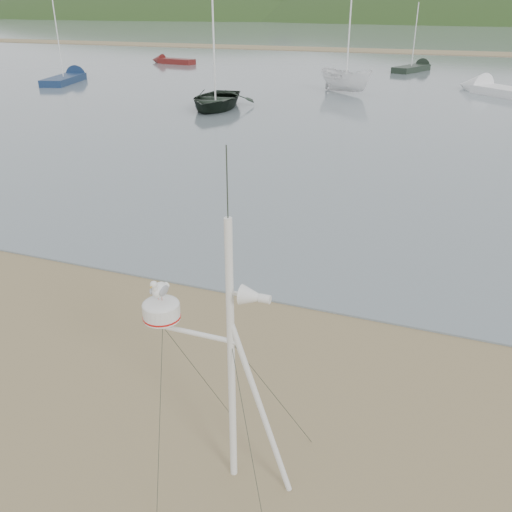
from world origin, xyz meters
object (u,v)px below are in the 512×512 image
(mast_rig, at_px, (227,411))
(sailboat_dark_mid, at_px, (419,67))
(boat_dark, at_px, (214,61))
(dinghy_red_far, at_px, (167,61))
(sailboat_blue_near, at_px, (73,77))
(sailboat_white_near, at_px, (490,89))
(boat_white, at_px, (347,59))

(mast_rig, relative_size, sailboat_dark_mid, 0.69)
(boat_dark, bearing_deg, sailboat_dark_mid, 62.90)
(mast_rig, height_order, dinghy_red_far, mast_rig)
(sailboat_dark_mid, xyz_separation_m, sailboat_blue_near, (-25.16, -17.23, -0.00))
(mast_rig, xyz_separation_m, dinghy_red_far, (-27.18, 46.91, -0.76))
(boat_dark, relative_size, sailboat_white_near, 0.65)
(mast_rig, distance_m, sailboat_white_near, 37.01)
(dinghy_red_far, bearing_deg, mast_rig, -59.91)
(dinghy_red_far, bearing_deg, sailboat_white_near, -18.17)
(sailboat_white_near, bearing_deg, sailboat_blue_near, -171.72)
(boat_white, bearing_deg, boat_dark, 177.22)
(sailboat_dark_mid, height_order, dinghy_red_far, sailboat_dark_mid)
(mast_rig, distance_m, dinghy_red_far, 54.22)
(sailboat_blue_near, height_order, sailboat_white_near, sailboat_white_near)
(mast_rig, distance_m, boat_dark, 27.11)
(boat_white, bearing_deg, sailboat_white_near, -38.63)
(sailboat_dark_mid, xyz_separation_m, dinghy_red_far, (-24.77, -2.63, -0.01))
(sailboat_dark_mid, bearing_deg, boat_white, -101.52)
(boat_white, relative_size, sailboat_dark_mid, 0.69)
(sailboat_blue_near, relative_size, dinghy_red_far, 1.33)
(boat_dark, distance_m, sailboat_dark_mid, 26.71)
(mast_rig, bearing_deg, boat_dark, 115.04)
(boat_dark, bearing_deg, sailboat_white_near, 32.21)
(boat_dark, distance_m, boat_white, 10.49)
(boat_dark, relative_size, sailboat_dark_mid, 0.84)
(boat_dark, xyz_separation_m, dinghy_red_far, (-15.73, 22.39, -2.40))
(boat_dark, height_order, sailboat_blue_near, sailboat_blue_near)
(sailboat_blue_near, height_order, dinghy_red_far, sailboat_blue_near)
(boat_dark, xyz_separation_m, sailboat_dark_mid, (9.04, 25.02, -2.39))
(sailboat_blue_near, bearing_deg, boat_white, 2.57)
(dinghy_red_far, bearing_deg, sailboat_dark_mid, 6.06)
(mast_rig, height_order, sailboat_blue_near, sailboat_blue_near)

